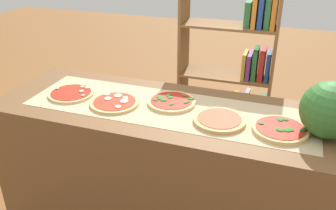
{
  "coord_description": "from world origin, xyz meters",
  "views": [
    {
      "loc": [
        0.6,
        -1.73,
        1.88
      ],
      "look_at": [
        0.0,
        0.0,
        0.97
      ],
      "focal_mm": 38.92,
      "sensor_mm": 36.0,
      "label": 1
    }
  ],
  "objects_px": {
    "pizza_mushroom_0": "(71,93)",
    "pizza_mozzarella_1": "(115,102)",
    "pizza_plain_3": "(219,120)",
    "watermelon": "(330,110)",
    "pizza_spinach_4": "(280,129)",
    "bookshelf": "(237,83)",
    "pizza_spinach_2": "(172,102)"
  },
  "relations": [
    {
      "from": "pizza_spinach_4",
      "to": "bookshelf",
      "type": "bearing_deg",
      "value": 109.76
    },
    {
      "from": "watermelon",
      "to": "bookshelf",
      "type": "relative_size",
      "value": 0.17
    },
    {
      "from": "pizza_mozzarella_1",
      "to": "watermelon",
      "type": "distance_m",
      "value": 1.14
    },
    {
      "from": "bookshelf",
      "to": "pizza_plain_3",
      "type": "bearing_deg",
      "value": -86.49
    },
    {
      "from": "pizza_plain_3",
      "to": "watermelon",
      "type": "distance_m",
      "value": 0.53
    },
    {
      "from": "pizza_plain_3",
      "to": "pizza_mozzarella_1",
      "type": "bearing_deg",
      "value": 179.0
    },
    {
      "from": "pizza_mozzarella_1",
      "to": "pizza_spinach_2",
      "type": "xyz_separation_m",
      "value": [
        0.31,
        0.12,
        0.0
      ]
    },
    {
      "from": "bookshelf",
      "to": "watermelon",
      "type": "bearing_deg",
      "value": -59.83
    },
    {
      "from": "pizza_mushroom_0",
      "to": "watermelon",
      "type": "height_order",
      "value": "watermelon"
    },
    {
      "from": "pizza_mushroom_0",
      "to": "pizza_mozzarella_1",
      "type": "relative_size",
      "value": 0.96
    },
    {
      "from": "pizza_mozzarella_1",
      "to": "watermelon",
      "type": "relative_size",
      "value": 1.01
    },
    {
      "from": "pizza_plain_3",
      "to": "bookshelf",
      "type": "height_order",
      "value": "bookshelf"
    },
    {
      "from": "pizza_spinach_2",
      "to": "pizza_plain_3",
      "type": "relative_size",
      "value": 1.0
    },
    {
      "from": "pizza_mozzarella_1",
      "to": "watermelon",
      "type": "bearing_deg",
      "value": 1.45
    },
    {
      "from": "pizza_mushroom_0",
      "to": "bookshelf",
      "type": "distance_m",
      "value": 1.33
    },
    {
      "from": "pizza_mushroom_0",
      "to": "pizza_spinach_4",
      "type": "distance_m",
      "value": 1.23
    },
    {
      "from": "pizza_mozzarella_1",
      "to": "bookshelf",
      "type": "xyz_separation_m",
      "value": [
        0.55,
        1.03,
        -0.21
      ]
    },
    {
      "from": "pizza_mushroom_0",
      "to": "watermelon",
      "type": "xyz_separation_m",
      "value": [
        1.44,
        0.0,
        0.13
      ]
    },
    {
      "from": "pizza_plain_3",
      "to": "watermelon",
      "type": "relative_size",
      "value": 0.99
    },
    {
      "from": "pizza_spinach_4",
      "to": "watermelon",
      "type": "bearing_deg",
      "value": 9.8
    },
    {
      "from": "pizza_plain_3",
      "to": "pizza_spinach_4",
      "type": "bearing_deg",
      "value": 0.6
    },
    {
      "from": "pizza_spinach_2",
      "to": "pizza_spinach_4",
      "type": "xyz_separation_m",
      "value": [
        0.62,
        -0.12,
        0.0
      ]
    },
    {
      "from": "pizza_plain_3",
      "to": "pizza_spinach_4",
      "type": "relative_size",
      "value": 0.99
    },
    {
      "from": "pizza_spinach_4",
      "to": "pizza_plain_3",
      "type": "bearing_deg",
      "value": -179.4
    },
    {
      "from": "pizza_mushroom_0",
      "to": "bookshelf",
      "type": "relative_size",
      "value": 0.17
    },
    {
      "from": "pizza_spinach_4",
      "to": "watermelon",
      "type": "xyz_separation_m",
      "value": [
        0.21,
        0.04,
        0.13
      ]
    },
    {
      "from": "pizza_mozzarella_1",
      "to": "bookshelf",
      "type": "height_order",
      "value": "bookshelf"
    },
    {
      "from": "bookshelf",
      "to": "pizza_spinach_4",
      "type": "bearing_deg",
      "value": -70.24
    },
    {
      "from": "pizza_spinach_2",
      "to": "pizza_spinach_4",
      "type": "relative_size",
      "value": 1.0
    },
    {
      "from": "pizza_mushroom_0",
      "to": "pizza_plain_3",
      "type": "distance_m",
      "value": 0.92
    },
    {
      "from": "pizza_mozzarella_1",
      "to": "pizza_plain_3",
      "type": "xyz_separation_m",
      "value": [
        0.61,
        -0.01,
        0.0
      ]
    },
    {
      "from": "pizza_mozzarella_1",
      "to": "bookshelf",
      "type": "relative_size",
      "value": 0.18
    }
  ]
}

